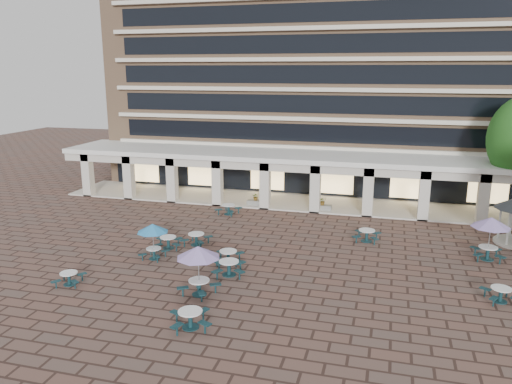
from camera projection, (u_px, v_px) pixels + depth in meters
ground at (249, 265)px, 30.00m from camera, size 120.00×120.00×0.00m
apartment_building at (317, 58)px, 50.85m from camera, size 40.00×15.50×25.20m
retail_arcade at (296, 169)px, 43.15m from camera, size 42.00×6.60×4.40m
picnic_table_0 at (69, 277)px, 27.12m from camera, size 1.81×1.81×0.70m
picnic_table_2 at (190, 318)px, 22.56m from camera, size 2.31×2.31×0.84m
picnic_table_3 at (501, 293)px, 25.11m from camera, size 1.92×1.92×0.76m
picnic_table_4 at (153, 229)px, 30.47m from camera, size 1.94×1.94×2.25m
picnic_table_5 at (196, 238)px, 33.24m from camera, size 1.93×1.93×0.81m
picnic_table_6 at (198, 254)px, 25.46m from camera, size 2.30×2.30×2.66m
picnic_table_8 at (168, 241)px, 32.63m from camera, size 2.11×2.11×0.80m
picnic_table_9 at (229, 267)px, 28.36m from camera, size 2.23×2.23×0.86m
picnic_table_10 at (228, 256)px, 30.12m from camera, size 1.94×1.94×0.80m
picnic_table_11 at (491, 224)px, 30.24m from camera, size 2.35×2.35×2.71m
picnic_table_12 at (229, 209)px, 40.31m from camera, size 2.07×2.07×0.81m
picnic_table_13 at (367, 234)px, 33.95m from camera, size 1.94×1.94×0.82m
planter_left at (256, 201)px, 42.76m from camera, size 1.50×0.63×1.17m
planter_right at (322, 206)px, 41.30m from camera, size 1.50×0.72×1.20m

